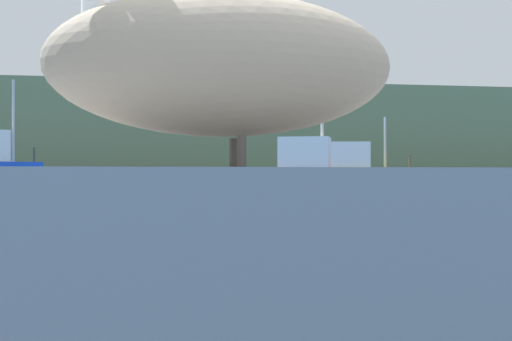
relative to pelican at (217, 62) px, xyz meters
The scene contains 5 objects.
hillside_backdrop 63.26m from the pelican, 89.57° to the left, with size 140.00×14.55×8.19m, color #6B7A51.
pier_dock 0.77m from the pelican, ahead, with size 2.58×2.52×0.82m, color gray.
pelican is the anchor object (origin of this frame).
fishing_boat_yellow 36.76m from the pelican, 71.89° to the left, with size 7.26×3.76×3.80m.
fishing_boat_red 26.38m from the pelican, 76.62° to the left, with size 6.06×3.58×5.01m.
Camera 1 is at (-0.82, -2.57, 0.80)m, focal length 53.71 mm.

